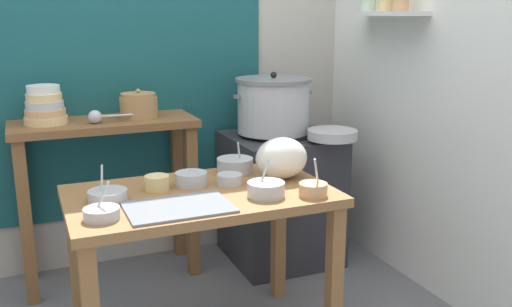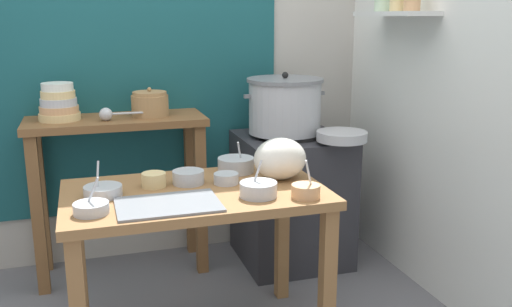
{
  "view_description": "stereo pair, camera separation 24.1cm",
  "coord_description": "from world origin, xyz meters",
  "px_view_note": "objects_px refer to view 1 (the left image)",
  "views": [
    {
      "loc": [
        -0.57,
        -2.16,
        1.44
      ],
      "look_at": [
        0.4,
        0.14,
        0.82
      ],
      "focal_mm": 39.0,
      "sensor_mm": 36.0,
      "label": 1
    },
    {
      "loc": [
        -0.34,
        -2.25,
        1.44
      ],
      "look_at": [
        0.4,
        0.14,
        0.82
      ],
      "focal_mm": 39.0,
      "sensor_mm": 36.0,
      "label": 2
    }
  ],
  "objects_px": {
    "clay_pot": "(139,106)",
    "ladle": "(98,117)",
    "prep_table": "(201,216)",
    "wide_pan": "(332,134)",
    "prep_bowl_6": "(102,213)",
    "serving_tray": "(178,207)",
    "prep_bowl_3": "(191,178)",
    "plastic_bag": "(281,158)",
    "prep_bowl_5": "(313,189)",
    "prep_bowl_2": "(108,195)",
    "stove_block": "(280,197)",
    "prep_bowl_7": "(266,188)",
    "bowl_stack_enamel": "(45,107)",
    "prep_bowl_4": "(229,179)",
    "prep_bowl_0": "(157,182)",
    "steamer_pot": "(273,105)",
    "prep_bowl_1": "(235,165)",
    "back_shelf_table": "(107,160)"
  },
  "relations": [
    {
      "from": "prep_bowl_0",
      "to": "prep_bowl_2",
      "type": "height_order",
      "value": "prep_bowl_2"
    },
    {
      "from": "prep_table",
      "to": "prep_bowl_7",
      "type": "relative_size",
      "value": 7.12
    },
    {
      "from": "clay_pot",
      "to": "prep_bowl_6",
      "type": "relative_size",
      "value": 1.48
    },
    {
      "from": "prep_table",
      "to": "prep_bowl_5",
      "type": "height_order",
      "value": "prep_bowl_5"
    },
    {
      "from": "clay_pot",
      "to": "prep_bowl_2",
      "type": "bearing_deg",
      "value": -110.15
    },
    {
      "from": "bowl_stack_enamel",
      "to": "prep_bowl_6",
      "type": "bearing_deg",
      "value": -83.12
    },
    {
      "from": "back_shelf_table",
      "to": "steamer_pot",
      "type": "height_order",
      "value": "steamer_pot"
    },
    {
      "from": "prep_bowl_2",
      "to": "serving_tray",
      "type": "bearing_deg",
      "value": -39.95
    },
    {
      "from": "prep_bowl_5",
      "to": "prep_bowl_6",
      "type": "height_order",
      "value": "prep_bowl_5"
    },
    {
      "from": "steamer_pot",
      "to": "prep_bowl_1",
      "type": "xyz_separation_m",
      "value": [
        -0.43,
        -0.51,
        -0.18
      ]
    },
    {
      "from": "plastic_bag",
      "to": "prep_bowl_5",
      "type": "distance_m",
      "value": 0.29
    },
    {
      "from": "prep_bowl_5",
      "to": "prep_bowl_7",
      "type": "relative_size",
      "value": 1.1
    },
    {
      "from": "prep_table",
      "to": "prep_bowl_4",
      "type": "distance_m",
      "value": 0.21
    },
    {
      "from": "clay_pot",
      "to": "back_shelf_table",
      "type": "bearing_deg",
      "value": -180.0
    },
    {
      "from": "steamer_pot",
      "to": "prep_bowl_7",
      "type": "height_order",
      "value": "steamer_pot"
    },
    {
      "from": "ladle",
      "to": "wide_pan",
      "type": "height_order",
      "value": "ladle"
    },
    {
      "from": "prep_bowl_6",
      "to": "serving_tray",
      "type": "bearing_deg",
      "value": 0.88
    },
    {
      "from": "bowl_stack_enamel",
      "to": "prep_bowl_0",
      "type": "relative_size",
      "value": 2.05
    },
    {
      "from": "prep_table",
      "to": "plastic_bag",
      "type": "height_order",
      "value": "plastic_bag"
    },
    {
      "from": "stove_block",
      "to": "ladle",
      "type": "distance_m",
      "value": 1.16
    },
    {
      "from": "prep_bowl_7",
      "to": "back_shelf_table",
      "type": "bearing_deg",
      "value": 116.2
    },
    {
      "from": "stove_block",
      "to": "plastic_bag",
      "type": "relative_size",
      "value": 3.24
    },
    {
      "from": "wide_pan",
      "to": "prep_bowl_5",
      "type": "distance_m",
      "value": 0.83
    },
    {
      "from": "serving_tray",
      "to": "prep_bowl_3",
      "type": "height_order",
      "value": "prep_bowl_3"
    },
    {
      "from": "clay_pot",
      "to": "ladle",
      "type": "height_order",
      "value": "clay_pot"
    },
    {
      "from": "prep_bowl_6",
      "to": "stove_block",
      "type": "bearing_deg",
      "value": 37.86
    },
    {
      "from": "clay_pot",
      "to": "prep_bowl_5",
      "type": "distance_m",
      "value": 1.2
    },
    {
      "from": "clay_pot",
      "to": "prep_bowl_5",
      "type": "relative_size",
      "value": 1.2
    },
    {
      "from": "prep_table",
      "to": "wide_pan",
      "type": "height_order",
      "value": "wide_pan"
    },
    {
      "from": "plastic_bag",
      "to": "prep_bowl_0",
      "type": "xyz_separation_m",
      "value": [
        -0.56,
        0.05,
        -0.06
      ]
    },
    {
      "from": "prep_bowl_2",
      "to": "prep_bowl_6",
      "type": "height_order",
      "value": "prep_bowl_2"
    },
    {
      "from": "prep_bowl_3",
      "to": "ladle",
      "type": "bearing_deg",
      "value": 113.92
    },
    {
      "from": "steamer_pot",
      "to": "bowl_stack_enamel",
      "type": "distance_m",
      "value": 1.23
    },
    {
      "from": "prep_bowl_4",
      "to": "prep_bowl_6",
      "type": "bearing_deg",
      "value": -158.88
    },
    {
      "from": "plastic_bag",
      "to": "prep_bowl_2",
      "type": "distance_m",
      "value": 0.78
    },
    {
      "from": "ladle",
      "to": "plastic_bag",
      "type": "relative_size",
      "value": 1.24
    },
    {
      "from": "stove_block",
      "to": "ladle",
      "type": "relative_size",
      "value": 2.61
    },
    {
      "from": "prep_bowl_7",
      "to": "prep_bowl_3",
      "type": "bearing_deg",
      "value": 132.44
    },
    {
      "from": "prep_bowl_3",
      "to": "prep_bowl_7",
      "type": "relative_size",
      "value": 0.9
    },
    {
      "from": "bowl_stack_enamel",
      "to": "prep_bowl_4",
      "type": "distance_m",
      "value": 1.1
    },
    {
      "from": "clay_pot",
      "to": "prep_bowl_6",
      "type": "distance_m",
      "value": 1.1
    },
    {
      "from": "prep_bowl_1",
      "to": "prep_bowl_7",
      "type": "xyz_separation_m",
      "value": [
        -0.01,
        -0.38,
        -0.0
      ]
    },
    {
      "from": "plastic_bag",
      "to": "prep_bowl_5",
      "type": "relative_size",
      "value": 1.42
    },
    {
      "from": "prep_bowl_0",
      "to": "clay_pot",
      "type": "bearing_deg",
      "value": 83.62
    },
    {
      "from": "stove_block",
      "to": "serving_tray",
      "type": "height_order",
      "value": "stove_block"
    },
    {
      "from": "clay_pot",
      "to": "stove_block",
      "type": "bearing_deg",
      "value": -9.32
    },
    {
      "from": "steamer_pot",
      "to": "prep_bowl_2",
      "type": "relative_size",
      "value": 3.12
    },
    {
      "from": "stove_block",
      "to": "prep_bowl_1",
      "type": "distance_m",
      "value": 0.78
    },
    {
      "from": "serving_tray",
      "to": "clay_pot",
      "type": "bearing_deg",
      "value": 86.42
    },
    {
      "from": "clay_pot",
      "to": "serving_tray",
      "type": "distance_m",
      "value": 1.04
    }
  ]
}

